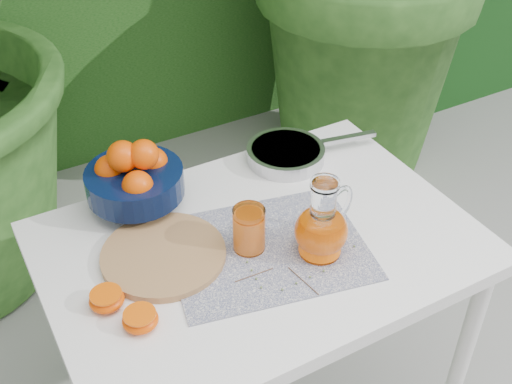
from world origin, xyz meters
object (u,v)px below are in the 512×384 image
fruit_bowl (134,176)px  juice_pitcher (322,228)px  white_table (260,265)px  cutting_board (164,255)px  saute_pan (287,153)px

fruit_bowl → juice_pitcher: (0.30, -0.37, -0.01)m
white_table → juice_pitcher: 0.21m
cutting_board → fruit_bowl: (0.02, 0.21, 0.08)m
fruit_bowl → cutting_board: bearing=-95.1°
fruit_bowl → juice_pitcher: 0.48m
fruit_bowl → saute_pan: fruit_bowl is taller
white_table → saute_pan: bearing=48.3°
cutting_board → white_table: bearing=-13.9°
juice_pitcher → white_table: bearing=134.5°
juice_pitcher → saute_pan: (0.13, 0.36, -0.05)m
juice_pitcher → saute_pan: size_ratio=0.51×
saute_pan → fruit_bowl: bearing=178.3°
cutting_board → saute_pan: saute_pan is taller
fruit_bowl → saute_pan: bearing=-1.7°
white_table → fruit_bowl: bearing=126.9°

